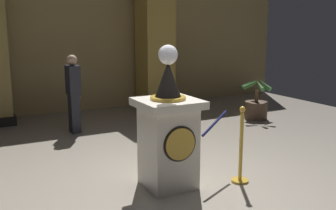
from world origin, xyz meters
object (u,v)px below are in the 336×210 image
stanchion_near (241,156)px  stanchion_far (145,141)px  potted_palm_right (256,106)px  bystander_guest (73,92)px  pedestal_clock (168,133)px

stanchion_near → stanchion_far: (-0.82, 1.35, -0.04)m
potted_palm_right → bystander_guest: bystander_guest is taller
pedestal_clock → stanchion_near: (0.95, -0.34, -0.36)m
pedestal_clock → stanchion_far: pedestal_clock is taller
stanchion_far → stanchion_near: bearing=-58.6°
stanchion_far → bystander_guest: bystander_guest is taller
pedestal_clock → potted_palm_right: pedestal_clock is taller
stanchion_near → stanchion_far: 1.58m
bystander_guest → stanchion_far: bearing=-77.4°
stanchion_far → bystander_guest: bearing=102.6°
stanchion_near → pedestal_clock: bearing=160.5°
pedestal_clock → stanchion_near: bearing=-19.5°
potted_palm_right → bystander_guest: (-4.04, 0.81, 0.52)m
potted_palm_right → stanchion_near: bearing=-133.6°
stanchion_near → potted_palm_right: bearing=46.4°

